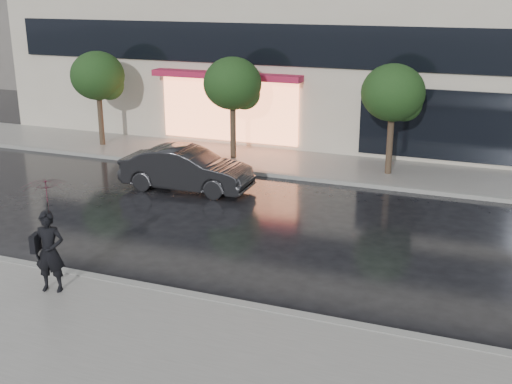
% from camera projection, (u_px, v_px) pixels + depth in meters
% --- Properties ---
extents(ground, '(120.00, 120.00, 0.00)m').
position_uv_depth(ground, '(183.00, 276.00, 15.07)').
color(ground, black).
rests_on(ground, ground).
extents(sidewalk_near, '(60.00, 4.50, 0.12)m').
position_uv_depth(sidewalk_near, '(103.00, 341.00, 12.17)').
color(sidewalk_near, slate).
rests_on(sidewalk_near, ground).
extents(sidewalk_far, '(60.00, 3.50, 0.12)m').
position_uv_depth(sidewalk_far, '(309.00, 165.00, 24.14)').
color(sidewalk_far, slate).
rests_on(sidewalk_far, ground).
extents(curb_near, '(60.00, 0.25, 0.14)m').
position_uv_depth(curb_near, '(162.00, 291.00, 14.16)').
color(curb_near, gray).
rests_on(curb_near, ground).
extents(curb_far, '(60.00, 0.25, 0.14)m').
position_uv_depth(curb_far, '(295.00, 177.00, 22.58)').
color(curb_far, gray).
rests_on(curb_far, ground).
extents(tree_far_west, '(2.20, 2.20, 3.99)m').
position_uv_depth(tree_far_west, '(99.00, 77.00, 26.16)').
color(tree_far_west, '#33261C').
rests_on(tree_far_west, ground).
extents(tree_mid_west, '(2.20, 2.20, 3.99)m').
position_uv_depth(tree_mid_west, '(234.00, 85.00, 24.08)').
color(tree_mid_west, '#33261C').
rests_on(tree_mid_west, ground).
extents(tree_mid_east, '(2.20, 2.20, 3.99)m').
position_uv_depth(tree_mid_east, '(395.00, 95.00, 22.00)').
color(tree_mid_east, '#33261C').
rests_on(tree_mid_east, ground).
extents(parked_car, '(4.42, 1.66, 1.44)m').
position_uv_depth(parked_car, '(187.00, 169.00, 21.19)').
color(parked_car, '#232326').
rests_on(parked_car, ground).
extents(pedestrian_with_umbrella, '(1.23, 1.24, 2.55)m').
position_uv_depth(pedestrian_with_umbrella, '(48.00, 220.00, 13.59)').
color(pedestrian_with_umbrella, black).
rests_on(pedestrian_with_umbrella, sidewalk_near).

